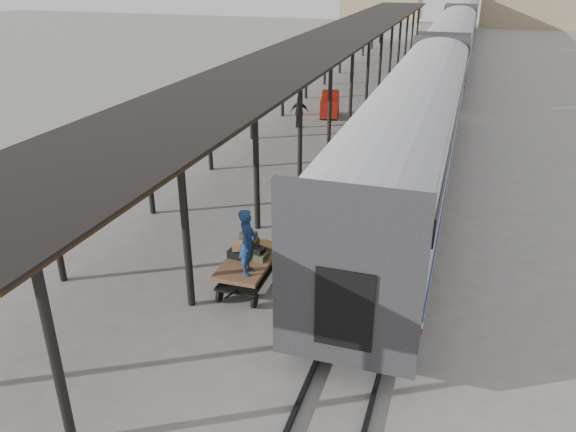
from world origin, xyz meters
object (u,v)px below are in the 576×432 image
(baggage_cart, at_px, (249,266))
(porter, at_px, (248,242))
(luggage_tug, at_px, (330,106))
(pedestrian, at_px, (299,112))

(baggage_cart, distance_m, porter, 1.32)
(luggage_tug, distance_m, pedestrian, 2.92)
(baggage_cart, relative_size, porter, 1.33)
(luggage_tug, distance_m, porter, 20.09)
(baggage_cart, xyz_separation_m, porter, (0.25, -0.65, 1.12))
(luggage_tug, relative_size, pedestrian, 1.06)
(baggage_cart, bearing_deg, luggage_tug, 96.60)
(luggage_tug, height_order, porter, porter)
(baggage_cart, distance_m, pedestrian, 16.88)
(luggage_tug, bearing_deg, porter, -92.23)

